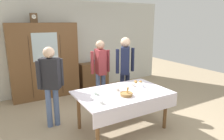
% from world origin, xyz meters
% --- Properties ---
extents(ground_plane, '(12.00, 12.00, 0.00)m').
position_xyz_m(ground_plane, '(0.00, 0.00, 0.00)').
color(ground_plane, tan).
rests_on(ground_plane, ground).
extents(back_wall, '(6.40, 0.10, 2.70)m').
position_xyz_m(back_wall, '(0.00, 2.65, 1.35)').
color(back_wall, silver).
rests_on(back_wall, ground).
extents(dining_table, '(1.78, 1.13, 0.77)m').
position_xyz_m(dining_table, '(0.00, -0.24, 0.68)').
color(dining_table, brown).
rests_on(dining_table, ground).
extents(wall_cabinet, '(1.80, 0.46, 2.06)m').
position_xyz_m(wall_cabinet, '(-0.90, 2.35, 1.03)').
color(wall_cabinet, brown).
rests_on(wall_cabinet, ground).
extents(mantel_clock, '(0.18, 0.11, 0.24)m').
position_xyz_m(mantel_clock, '(-1.08, 2.35, 2.18)').
color(mantel_clock, brown).
rests_on(mantel_clock, wall_cabinet).
extents(bookshelf_low, '(0.90, 0.35, 0.81)m').
position_xyz_m(bookshelf_low, '(0.60, 2.41, 0.41)').
color(bookshelf_low, brown).
rests_on(bookshelf_low, ground).
extents(book_stack, '(0.15, 0.22, 0.08)m').
position_xyz_m(book_stack, '(0.60, 2.41, 0.85)').
color(book_stack, '#2D5184').
rests_on(book_stack, bookshelf_low).
extents(tea_cup_front_edge, '(0.13, 0.13, 0.06)m').
position_xyz_m(tea_cup_front_edge, '(0.38, -0.02, 0.80)').
color(tea_cup_front_edge, white).
rests_on(tea_cup_front_edge, dining_table).
extents(tea_cup_mid_right, '(0.13, 0.13, 0.06)m').
position_xyz_m(tea_cup_mid_right, '(-0.05, -0.10, 0.80)').
color(tea_cup_mid_right, white).
rests_on(tea_cup_mid_right, dining_table).
extents(tea_cup_near_right, '(0.13, 0.13, 0.06)m').
position_xyz_m(tea_cup_near_right, '(0.52, -0.16, 0.80)').
color(tea_cup_near_right, white).
rests_on(tea_cup_near_right, dining_table).
extents(tea_cup_far_right, '(0.13, 0.13, 0.06)m').
position_xyz_m(tea_cup_far_right, '(-0.62, -0.51, 0.80)').
color(tea_cup_far_right, white).
rests_on(tea_cup_far_right, dining_table).
extents(tea_cup_far_left, '(0.13, 0.13, 0.06)m').
position_xyz_m(tea_cup_far_left, '(-0.51, -0.08, 0.80)').
color(tea_cup_far_left, silver).
rests_on(tea_cup_far_left, dining_table).
extents(bread_basket, '(0.24, 0.24, 0.16)m').
position_xyz_m(bread_basket, '(-0.05, -0.41, 0.81)').
color(bread_basket, '#9E7542').
rests_on(bread_basket, dining_table).
extents(pastry_plate, '(0.28, 0.28, 0.05)m').
position_xyz_m(pastry_plate, '(0.61, 0.11, 0.79)').
color(pastry_plate, white).
rests_on(pastry_plate, dining_table).
extents(spoon_near_left, '(0.12, 0.02, 0.01)m').
position_xyz_m(spoon_near_left, '(-0.62, 0.04, 0.78)').
color(spoon_near_left, silver).
rests_on(spoon_near_left, dining_table).
extents(spoon_far_left, '(0.12, 0.02, 0.01)m').
position_xyz_m(spoon_far_left, '(0.32, -0.41, 0.78)').
color(spoon_far_left, silver).
rests_on(spoon_far_left, dining_table).
extents(spoon_front_edge, '(0.12, 0.02, 0.01)m').
position_xyz_m(spoon_front_edge, '(-0.67, -0.31, 0.78)').
color(spoon_front_edge, silver).
rests_on(spoon_front_edge, dining_table).
extents(person_behind_table_left, '(0.52, 0.41, 1.73)m').
position_xyz_m(person_behind_table_left, '(0.65, 0.68, 1.06)').
color(person_behind_table_left, '#191E38').
rests_on(person_behind_table_left, ground).
extents(person_near_right_end, '(0.52, 0.37, 1.64)m').
position_xyz_m(person_near_right_end, '(-1.16, 0.59, 0.99)').
color(person_near_right_end, slate).
rests_on(person_near_right_end, ground).
extents(person_behind_table_right, '(0.52, 0.38, 1.65)m').
position_xyz_m(person_behind_table_right, '(0.18, 1.08, 1.01)').
color(person_behind_table_right, slate).
rests_on(person_behind_table_right, ground).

